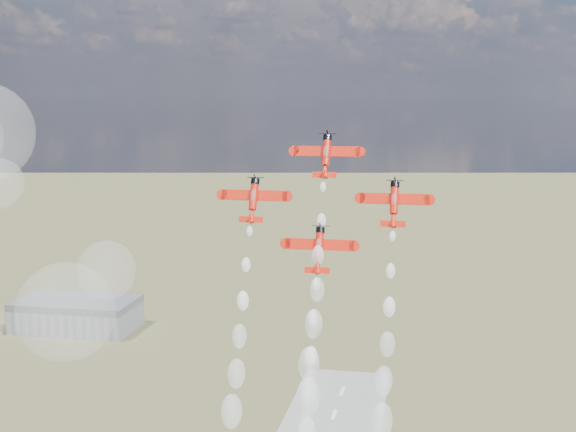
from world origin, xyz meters
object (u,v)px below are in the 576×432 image
(plane_right, at_px, (394,203))
(plane_left, at_px, (253,199))
(hangar, at_px, (77,314))
(plane_lead, at_px, (326,155))
(plane_slot, at_px, (319,249))

(plane_right, bearing_deg, plane_left, 180.00)
(hangar, xyz_separation_m, plane_right, (143.35, -173.34, 75.22))
(plane_left, bearing_deg, hangar, 124.52)
(plane_lead, bearing_deg, plane_slot, -90.00)
(plane_slot, bearing_deg, plane_left, 162.36)
(plane_left, bearing_deg, plane_slot, -17.64)
(hangar, height_order, plane_left, plane_left)
(hangar, distance_m, plane_lead, 229.81)
(plane_lead, height_order, plane_right, plane_lead)
(plane_left, height_order, plane_slot, plane_left)
(plane_left, relative_size, plane_slot, 1.00)
(plane_lead, relative_size, plane_right, 1.00)
(hangar, relative_size, plane_left, 4.32)
(plane_left, xyz_separation_m, plane_slot, (12.07, -3.84, -7.53))
(plane_lead, xyz_separation_m, plane_left, (-12.07, -3.84, -7.53))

